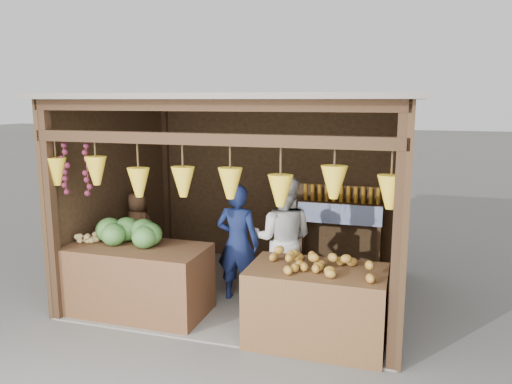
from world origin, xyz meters
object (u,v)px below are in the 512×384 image
vendor_seated (138,227)px  counter_left (138,280)px  man_standing (238,243)px  woman_standing (283,239)px  counter_right (316,306)px

vendor_seated → counter_left: bearing=142.7°
vendor_seated → man_standing: bearing=-168.7°
woman_standing → vendor_seated: (-2.21, 0.17, -0.05)m
counter_left → man_standing: man_standing is taller
counter_left → counter_right: counter_left is taller
counter_left → woman_standing: size_ratio=1.03×
man_standing → woman_standing: size_ratio=0.93×
counter_right → woman_standing: bearing=121.8°
man_standing → counter_left: bearing=35.4°
counter_right → woman_standing: (-0.63, 1.01, 0.41)m
man_standing → vendor_seated: man_standing is taller
counter_left → man_standing: (1.04, 0.74, 0.35)m
vendor_seated → counter_right: bearing=-179.7°
counter_left → woman_standing: (1.60, 0.91, 0.40)m
counter_left → man_standing: bearing=35.3°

